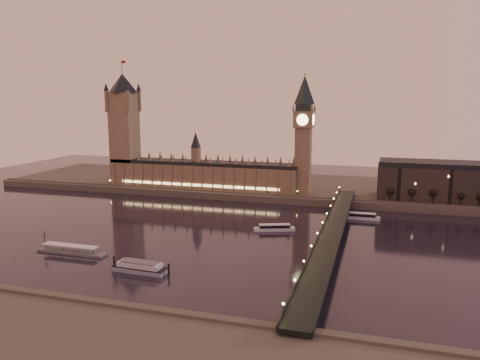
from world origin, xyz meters
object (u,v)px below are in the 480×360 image
(cruise_boat_a, at_px, (274,228))
(pontoon_pier, at_px, (72,251))
(cruise_boat_b, at_px, (362,216))
(moored_barge, at_px, (140,267))

(cruise_boat_a, bearing_deg, pontoon_pier, -162.79)
(cruise_boat_b, relative_size, pontoon_pier, 0.59)
(pontoon_pier, bearing_deg, cruise_boat_a, 37.86)
(cruise_boat_a, relative_size, moored_barge, 0.84)
(cruise_boat_b, bearing_deg, cruise_boat_a, -140.10)
(cruise_boat_a, relative_size, cruise_boat_b, 1.10)
(cruise_boat_b, bearing_deg, pontoon_pier, -142.05)
(cruise_boat_b, height_order, pontoon_pier, pontoon_pier)
(cruise_boat_a, relative_size, pontoon_pier, 0.65)
(cruise_boat_b, distance_m, pontoon_pier, 204.77)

